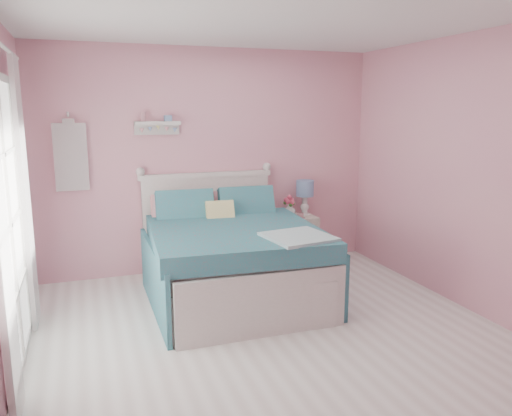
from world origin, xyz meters
TOP-DOWN VIEW (x-y plane):
  - floor at (0.00, 0.00)m, footprint 4.50×4.50m
  - room_shell at (0.00, 0.00)m, footprint 4.50×4.50m
  - bed at (-0.07, 1.23)m, footprint 1.70×2.07m
  - nightstand at (1.03, 2.02)m, footprint 0.42×0.42m
  - table_lamp at (1.14, 2.07)m, footprint 0.22×0.22m
  - vase at (0.94, 2.08)m, footprint 0.19×0.19m
  - teacup at (1.00, 1.89)m, footprint 0.10×0.10m
  - roses at (0.94, 2.07)m, footprint 0.14×0.11m
  - wall_shelf at (-0.63, 2.19)m, footprint 0.50×0.15m
  - hanging_dress at (-1.55, 2.18)m, footprint 0.34×0.03m
  - french_door at (-1.97, 0.40)m, footprint 0.04×1.32m
  - curtain_near at (-1.92, -0.34)m, footprint 0.04×0.40m
  - curtain_far at (-1.92, 1.14)m, footprint 0.04×0.40m

SIDE VIEW (x-z plane):
  - floor at x=0.00m, z-range 0.00..0.00m
  - nightstand at x=1.03m, z-range 0.00..0.61m
  - bed at x=-0.07m, z-range -0.18..0.99m
  - teacup at x=1.00m, z-range 0.61..0.67m
  - vase at x=0.94m, z-range 0.61..0.76m
  - roses at x=0.94m, z-range 0.74..0.86m
  - table_lamp at x=1.14m, z-range 0.69..1.13m
  - french_door at x=-1.97m, z-range -0.01..2.15m
  - curtain_near at x=-1.92m, z-range 0.02..2.34m
  - curtain_far at x=-1.92m, z-range 0.02..2.34m
  - hanging_dress at x=-1.55m, z-range 1.04..1.76m
  - room_shell at x=0.00m, z-range -0.67..3.83m
  - wall_shelf at x=-0.63m, z-range 1.61..1.86m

